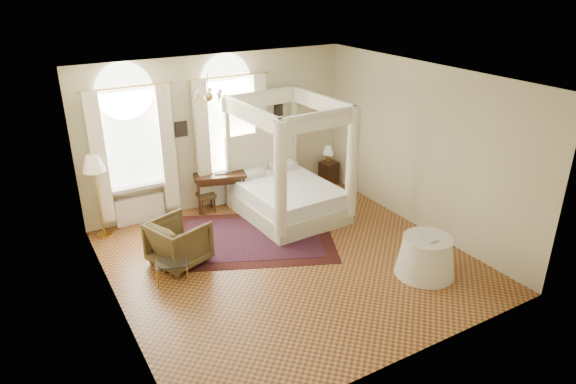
# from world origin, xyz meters

# --- Properties ---
(ground) EXTENTS (6.00, 6.00, 0.00)m
(ground) POSITION_xyz_m (0.00, 0.00, 0.00)
(ground) COLOR #A86030
(ground) RESTS_ON ground
(room_walls) EXTENTS (6.00, 6.00, 6.00)m
(room_walls) POSITION_xyz_m (0.00, 0.00, 1.98)
(room_walls) COLOR beige
(room_walls) RESTS_ON ground
(window_left) EXTENTS (1.62, 0.27, 3.29)m
(window_left) POSITION_xyz_m (-1.90, 2.87, 1.49)
(window_left) COLOR silver
(window_left) RESTS_ON room_walls
(window_right) EXTENTS (1.62, 0.27, 3.29)m
(window_right) POSITION_xyz_m (0.20, 2.87, 1.49)
(window_right) COLOR silver
(window_right) RESTS_ON room_walls
(chandelier) EXTENTS (0.51, 0.45, 0.50)m
(chandelier) POSITION_xyz_m (-0.90, 1.20, 2.91)
(chandelier) COLOR gold
(chandelier) RESTS_ON room_walls
(wall_pictures) EXTENTS (2.54, 0.03, 0.39)m
(wall_pictures) POSITION_xyz_m (0.09, 2.97, 1.89)
(wall_pictures) COLOR black
(wall_pictures) RESTS_ON room_walls
(canopy_bed) EXTENTS (2.00, 2.41, 2.50)m
(canopy_bed) POSITION_xyz_m (0.95, 1.67, 0.57)
(canopy_bed) COLOR beige
(canopy_bed) RESTS_ON ground
(nightstand) EXTENTS (0.43, 0.40, 0.55)m
(nightstand) POSITION_xyz_m (2.70, 2.70, 0.28)
(nightstand) COLOR #341A0E
(nightstand) RESTS_ON ground
(nightstand_lamp) EXTENTS (0.26, 0.26, 0.38)m
(nightstand_lamp) POSITION_xyz_m (2.73, 2.79, 0.80)
(nightstand_lamp) COLOR gold
(nightstand_lamp) RESTS_ON nightstand
(writing_desk) EXTENTS (1.22, 0.84, 0.83)m
(writing_desk) POSITION_xyz_m (-0.17, 2.70, 0.71)
(writing_desk) COLOR #341A0E
(writing_desk) RESTS_ON ground
(laptop) EXTENTS (0.37, 0.27, 0.03)m
(laptop) POSITION_xyz_m (-0.12, 2.70, 0.84)
(laptop) COLOR black
(laptop) RESTS_ON writing_desk
(stool) EXTENTS (0.40, 0.40, 0.42)m
(stool) POSITION_xyz_m (-0.51, 2.70, 0.35)
(stool) COLOR #43351C
(stool) RESTS_ON ground
(armchair) EXTENTS (1.16, 1.14, 0.83)m
(armchair) POSITION_xyz_m (-1.74, 0.93, 0.41)
(armchair) COLOR #483B1F
(armchair) RESTS_ON ground
(coffee_table) EXTENTS (0.65, 0.54, 0.38)m
(coffee_table) POSITION_xyz_m (-2.05, 0.40, 0.34)
(coffee_table) COLOR silver
(coffee_table) RESTS_ON ground
(floor_lamp) EXTENTS (0.43, 0.43, 1.69)m
(floor_lamp) POSITION_xyz_m (-2.70, 2.70, 1.44)
(floor_lamp) COLOR gold
(floor_lamp) RESTS_ON ground
(oriental_rug) EXTENTS (3.79, 3.35, 0.01)m
(oriental_rug) POSITION_xyz_m (-0.21, 1.09, 0.01)
(oriental_rug) COLOR #441510
(oriental_rug) RESTS_ON ground
(side_table) EXTENTS (1.03, 1.03, 0.70)m
(side_table) POSITION_xyz_m (1.82, -1.55, 0.35)
(side_table) COLOR beige
(side_table) RESTS_ON ground
(book) EXTENTS (0.23, 0.29, 0.03)m
(book) POSITION_xyz_m (1.68, -1.59, 0.72)
(book) COLOR black
(book) RESTS_ON side_table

